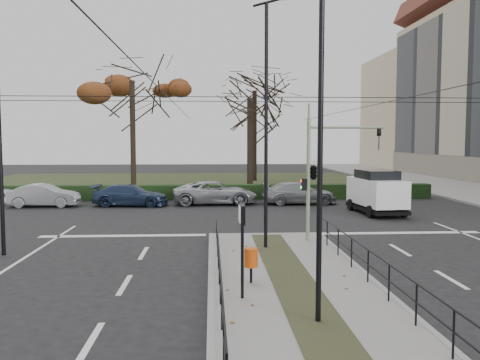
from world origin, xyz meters
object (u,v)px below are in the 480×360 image
at_px(info_panel, 242,225).
at_px(white_van, 376,191).
at_px(bare_tree_near, 250,105).
at_px(parked_car_third, 130,195).
at_px(litter_bin, 251,258).
at_px(parked_car_second, 44,195).
at_px(parked_car_fifth, 299,193).
at_px(parked_car_fourth, 215,193).
at_px(rust_tree, 132,81).
at_px(traffic_light, 315,170).
at_px(streetlamp_median_near, 321,131).
at_px(bare_tree_center, 255,97).
at_px(streetlamp_median_far, 267,122).

height_order(info_panel, white_van, info_panel).
bearing_deg(bare_tree_near, white_van, -57.70).
bearing_deg(bare_tree_near, parked_car_third, -143.57).
relative_size(info_panel, parked_car_third, 0.51).
bearing_deg(parked_car_third, litter_bin, -156.24).
relative_size(parked_car_second, parked_car_third, 0.92).
distance_m(parked_car_third, parked_car_fifth, 10.57).
xyz_separation_m(info_panel, parked_car_fourth, (-0.50, 19.68, -1.24)).
height_order(litter_bin, rust_tree, rust_tree).
xyz_separation_m(traffic_light, parked_car_second, (-14.23, 11.93, -2.22)).
relative_size(streetlamp_median_near, parked_car_third, 1.76).
bearing_deg(parked_car_third, rust_tree, 12.41).
height_order(streetlamp_median_near, bare_tree_center, bare_tree_center).
relative_size(parked_car_second, bare_tree_near, 0.45).
bearing_deg(streetlamp_median_near, bare_tree_center, 87.16).
relative_size(parked_car_fourth, bare_tree_near, 0.57).
relative_size(traffic_light, litter_bin, 4.98).
height_order(traffic_light, parked_car_fifth, traffic_light).
bearing_deg(streetlamp_median_near, rust_tree, 105.47).
xyz_separation_m(litter_bin, parked_car_fourth, (-0.83, 18.33, -0.09)).
xyz_separation_m(traffic_light, streetlamp_median_far, (-2.04, -1.25, 1.78)).
bearing_deg(traffic_light, parked_car_third, 126.90).
xyz_separation_m(info_panel, parked_car_fifth, (4.82, 19.55, -1.29)).
bearing_deg(parked_car_second, bare_tree_center, -38.41).
bearing_deg(rust_tree, litter_bin, -75.23).
distance_m(info_panel, parked_car_second, 22.01).
xyz_separation_m(streetlamp_median_near, bare_tree_near, (0.55, 26.66, 2.35)).
height_order(traffic_light, parked_car_second, traffic_light).
xyz_separation_m(parked_car_second, white_van, (19.30, -4.00, 0.56)).
distance_m(streetlamp_median_near, rust_tree, 32.83).
bearing_deg(parked_car_third, info_panel, -158.39).
bearing_deg(info_panel, bare_tree_near, 85.17).
distance_m(info_panel, bare_tree_center, 37.97).
bearing_deg(litter_bin, bare_tree_center, 84.97).
distance_m(litter_bin, bare_tree_center, 36.83).
xyz_separation_m(parked_car_second, parked_car_third, (5.21, 0.09, -0.03)).
distance_m(bare_tree_center, bare_tree_near, 12.55).
xyz_separation_m(rust_tree, bare_tree_center, (10.61, 7.70, -0.62)).
xyz_separation_m(traffic_light, streetlamp_median_near, (-1.73, -8.86, 1.34)).
distance_m(streetlamp_median_far, white_van, 12.11).
xyz_separation_m(streetlamp_median_far, white_van, (7.11, 9.18, -3.44)).
bearing_deg(white_van, streetlamp_median_far, -127.77).
xyz_separation_m(bare_tree_near, parked_car_fifth, (2.71, -5.38, -5.91)).
xyz_separation_m(parked_car_third, parked_car_fifth, (10.56, 0.41, 0.02)).
height_order(info_panel, parked_car_fifth, info_panel).
bearing_deg(bare_tree_near, parked_car_fourth, -116.38).
bearing_deg(parked_car_third, bare_tree_near, -48.65).
height_order(traffic_light, parked_car_fourth, traffic_light).
bearing_deg(bare_tree_center, parked_car_fifth, -85.73).
relative_size(traffic_light, streetlamp_median_near, 0.59).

